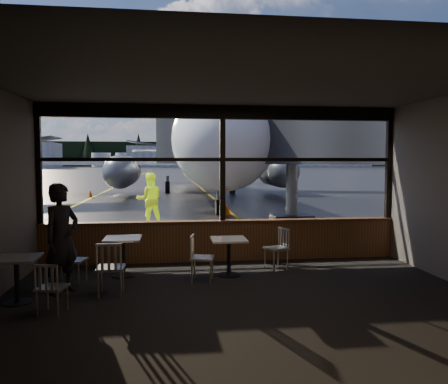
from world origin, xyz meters
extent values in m
plane|color=black|center=(0.00, 120.00, 0.00)|extent=(520.00, 520.00, 0.00)
cube|color=black|center=(0.00, -3.00, 0.01)|extent=(8.00, 6.00, 0.01)
cube|color=#38332D|center=(0.00, -3.00, 3.50)|extent=(8.00, 6.00, 0.04)
cube|color=#524841|center=(0.00, -6.00, 1.75)|extent=(8.00, 0.04, 3.50)
cube|color=#4A2A16|center=(0.00, 0.00, 0.45)|extent=(8.00, 0.28, 0.90)
cube|color=black|center=(0.00, 0.00, 3.35)|extent=(8.00, 0.18, 0.30)
cube|color=black|center=(-3.95, 0.00, 2.20)|extent=(0.12, 0.12, 2.60)
cube|color=black|center=(0.00, 0.00, 2.20)|extent=(0.12, 0.12, 2.60)
cube|color=black|center=(3.95, 0.00, 2.20)|extent=(0.12, 0.12, 2.60)
cube|color=black|center=(0.00, 0.00, 2.30)|extent=(8.00, 0.10, 0.08)
imported|color=black|center=(-3.01, -2.10, 0.95)|extent=(0.77, 0.83, 1.89)
imported|color=#BFF219|center=(-1.87, 5.57, 0.93)|extent=(1.02, 0.86, 1.87)
cone|color=#EC5007|center=(1.22, 8.53, 0.24)|extent=(0.34, 0.34, 0.48)
cone|color=#FF4C08|center=(-6.22, 18.88, 0.22)|extent=(0.32, 0.32, 0.44)
cylinder|color=silver|center=(-30.00, 182.00, 3.00)|extent=(8.00, 8.00, 6.00)
cylinder|color=silver|center=(-20.00, 182.00, 3.00)|extent=(8.00, 8.00, 6.00)
cylinder|color=silver|center=(-10.00, 182.00, 3.00)|extent=(8.00, 8.00, 6.00)
cube|color=black|center=(0.00, 210.00, 6.00)|extent=(360.00, 3.00, 12.00)
camera|label=1|loc=(-1.19, -9.72, 2.26)|focal=35.00mm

